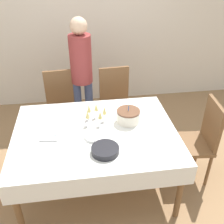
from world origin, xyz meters
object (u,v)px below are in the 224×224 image
birthday_cake (128,116)px  plate_stack_dessert (95,136)px  dining_chair_far_left (62,104)px  champagne_tray (96,115)px  dining_chair_far_right (116,100)px  person_standing (81,68)px  plate_stack_main (105,150)px  dining_chair_right_end (199,138)px

birthday_cake → plate_stack_dessert: (-0.37, -0.22, -0.05)m
dining_chair_far_left → champagne_tray: (0.39, -0.76, 0.28)m
dining_chair_far_right → person_standing: person_standing is taller
plate_stack_dessert → dining_chair_far_right: bearing=70.3°
plate_stack_main → dining_chair_far_left: bearing=108.7°
dining_chair_right_end → plate_stack_main: bearing=-163.4°
dining_chair_right_end → plate_stack_main: size_ratio=3.84×
dining_chair_far_right → plate_stack_main: 1.31m
dining_chair_far_left → dining_chair_right_end: size_ratio=1.00×
birthday_cake → plate_stack_dessert: bearing=-149.4°
dining_chair_far_left → dining_chair_right_end: bearing=-32.2°
dining_chair_far_right → plate_stack_dessert: size_ratio=4.89×
birthday_cake → dining_chair_far_right: bearing=90.5°
plate_stack_main → plate_stack_dessert: 0.25m
dining_chair_far_right → champagne_tray: size_ratio=3.35×
dining_chair_right_end → champagne_tray: 1.16m
champagne_tray → plate_stack_main: size_ratio=1.15×
dining_chair_right_end → person_standing: bearing=138.4°
dining_chair_right_end → plate_stack_dessert: size_ratio=4.89×
dining_chair_far_left → birthday_cake: 1.11m
champagne_tray → plate_stack_dessert: bearing=-97.9°
champagne_tray → plate_stack_main: 0.50m
birthday_cake → plate_stack_dessert: birthday_cake is taller
person_standing → dining_chair_far_left: bearing=-155.1°
birthday_cake → plate_stack_main: 0.55m
dining_chair_far_left → champagne_tray: size_ratio=3.35×
plate_stack_main → person_standing: 1.41m
birthday_cake → champagne_tray: birthday_cake is taller
birthday_cake → person_standing: person_standing is taller
dining_chair_far_left → champagne_tray: dining_chair_far_left is taller
dining_chair_far_left → plate_stack_dessert: (0.35, -1.02, 0.21)m
dining_chair_far_left → person_standing: (0.29, 0.13, 0.44)m
champagne_tray → plate_stack_dessert: size_ratio=1.46×
person_standing → dining_chair_far_right: bearing=-17.2°
plate_stack_main → person_standing: size_ratio=0.16×
plate_stack_main → plate_stack_dessert: plate_stack_main is taller
birthday_cake → plate_stack_dessert: 0.44m
dining_chair_right_end → plate_stack_dessert: (-1.14, -0.08, 0.21)m
dining_chair_far_right → plate_stack_dessert: (-0.37, -1.02, 0.21)m
plate_stack_main → person_standing: person_standing is taller
dining_chair_right_end → dining_chair_far_right: bearing=129.6°
dining_chair_far_left → plate_stack_main: size_ratio=3.84×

